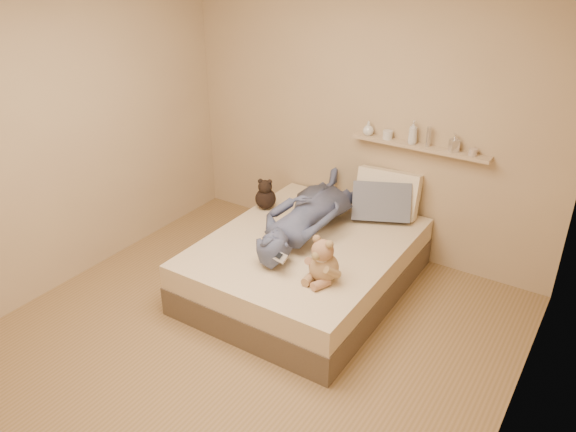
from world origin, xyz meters
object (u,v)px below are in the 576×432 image
Objects in this scene: bed at (306,264)px; game_console at (278,256)px; pillow_grey at (381,202)px; dark_plush at (265,196)px; wall_shelf at (419,147)px; person at (310,212)px; pillow_cream at (388,193)px; teddy_bear at (323,263)px.

game_console is at bearing -82.48° from bed.
pillow_grey is (0.27, 1.22, 0.02)m from game_console.
dark_plush is 1.42m from wall_shelf.
person is at bearing -129.94° from wall_shelf.
bed is at bearing -112.17° from pillow_cream.
dark_plush is 1.10m from pillow_cream.
pillow_cream is (-0.06, 1.27, 0.05)m from teddy_bear.
pillow_grey reaches higher than dark_plush.
pillow_grey is at bearing 92.96° from teddy_bear.
dark_plush is 0.53× the size of pillow_cream.
wall_shelf is (0.55, 0.91, 0.88)m from bed.
pillow_grey is (0.97, 0.37, 0.04)m from dark_plush.
game_console is at bearing -102.53° from pillow_grey.
wall_shelf is at bearing 20.45° from pillow_cream.
pillow_cream is at bearing -125.11° from person.
bed is 1.58× the size of wall_shelf.
game_console is at bearing -108.44° from wall_shelf.
pillow_grey is (0.00, -0.14, -0.03)m from pillow_cream.
game_console is 0.32× the size of pillow_cream.
pillow_grey is 0.67m from person.
bed is 0.87m from pillow_grey.
dark_plush is at bearing 153.14° from bed.
game_console is 0.12× the size of person.
person is (-0.14, 0.70, 0.03)m from game_console.
pillow_cream is at bearing -159.55° from wall_shelf.
game_console is at bearing 98.02° from person.
wall_shelf is at bearing 71.56° from game_console.
pillow_grey reaches higher than game_console.
game_console is 0.34m from teddy_bear.
wall_shelf is at bearing 26.49° from dark_plush.
teddy_bear is at bearing 124.36° from person.
wall_shelf reaches higher than teddy_bear.
pillow_grey is (-0.06, 1.13, 0.02)m from teddy_bear.
wall_shelf reaches higher than pillow_grey.
bed is at bearing 97.52° from game_console.
dark_plush is 0.20× the size of person.
person is at bearing -121.70° from pillow_cream.
dark_plush is at bearing -152.27° from pillow_cream.
teddy_bear is 1.27m from pillow_cream.
bed is 3.80× the size of pillow_grey.
teddy_bear is at bearing 15.32° from game_console.
pillow_cream is at bearing 27.73° from dark_plush.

